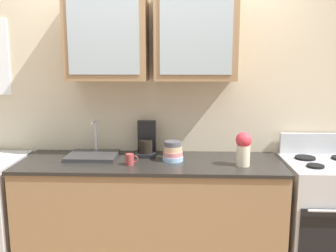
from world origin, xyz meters
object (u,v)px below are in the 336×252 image
object	(u,v)px
bowl_stack	(173,152)
cup_near_sink	(130,159)
sink_faucet	(93,155)
coffee_maker	(146,142)
vase	(243,148)
stove_range	(325,216)

from	to	relation	value
bowl_stack	cup_near_sink	world-z (taller)	bowl_stack
sink_faucet	coffee_maker	bearing A→B (deg)	13.24
bowl_stack	vase	xyz separation A→B (m)	(0.54, -0.12, 0.07)
sink_faucet	coffee_maker	size ratio (longest dim) A/B	1.41
vase	cup_near_sink	bearing A→B (deg)	-178.77
bowl_stack	coffee_maker	world-z (taller)	coffee_maker
sink_faucet	bowl_stack	xyz separation A→B (m)	(0.67, -0.07, 0.05)
stove_range	vase	distance (m)	0.91
vase	cup_near_sink	xyz separation A→B (m)	(-0.87, -0.02, -0.10)
sink_faucet	bowl_stack	bearing A→B (deg)	-5.97
bowl_stack	sink_faucet	bearing A→B (deg)	174.03
bowl_stack	vase	bearing A→B (deg)	-12.48
vase	cup_near_sink	size ratio (longest dim) A/B	2.63
cup_near_sink	coffee_maker	xyz separation A→B (m)	(0.10, 0.31, 0.06)
sink_faucet	vase	distance (m)	1.23
stove_range	coffee_maker	xyz separation A→B (m)	(-1.46, 0.19, 0.55)
cup_near_sink	vase	bearing A→B (deg)	1.23
stove_range	cup_near_sink	distance (m)	1.64
cup_near_sink	coffee_maker	distance (m)	0.33
bowl_stack	cup_near_sink	bearing A→B (deg)	-156.98
bowl_stack	coffee_maker	xyz separation A→B (m)	(-0.23, 0.17, 0.03)
stove_range	coffee_maker	size ratio (longest dim) A/B	3.73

